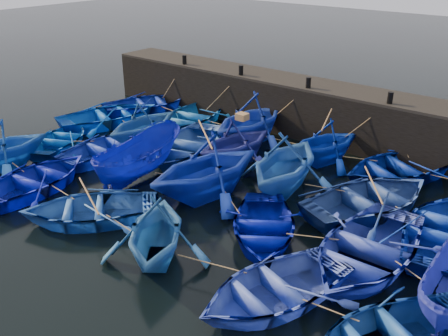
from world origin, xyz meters
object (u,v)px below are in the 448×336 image
Objects in this scene: boat_8 at (186,145)px; wooden_crate at (242,117)px; boat_0 at (148,103)px; boat_13 at (61,139)px.

boat_8 is 11.83× the size of wooden_crate.
boat_0 is at bearing 163.10° from wooden_crate.
boat_13 is 9.10× the size of wooden_crate.
wooden_crate reaches higher than boat_0.
boat_13 is 8.93m from wooden_crate.
boat_13 is at bearing -154.89° from wooden_crate.
boat_0 is 7.04m from boat_8.
boat_0 is 0.93× the size of boat_8.
wooden_crate is (8.70, -2.64, 1.73)m from boat_0.
boat_8 reaches higher than boat_0.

